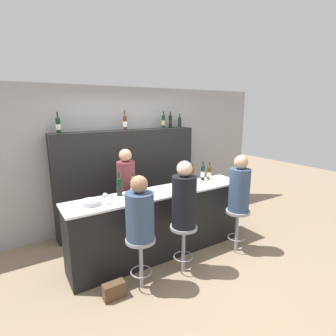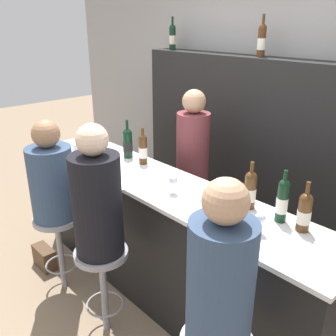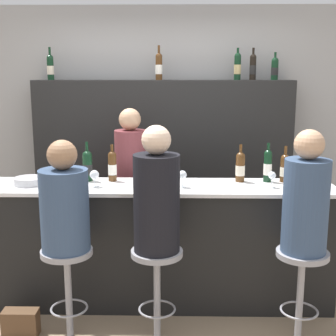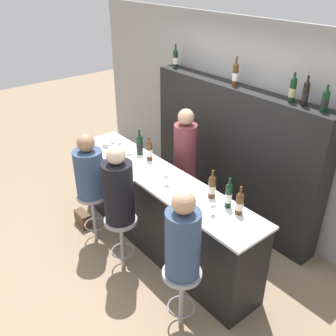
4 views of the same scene
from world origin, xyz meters
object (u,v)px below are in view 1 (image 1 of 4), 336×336
object	(u,v)px
metal_bowl	(90,202)
bar_stool_right	(237,219)
wine_bottle_counter_1	(133,184)
wine_glass_1	(132,192)
wine_bottle_backbar_4	(180,122)
bar_stool_middle	(184,236)
wine_glass_2	(175,184)
guest_seated_middle	(184,198)
bar_stool_left	(141,249)
bartender	(127,199)
wine_bottle_counter_4	(209,172)
wine_bottle_backbar_0	(58,125)
handbag	(114,291)
wine_glass_0	(105,196)
guest_seated_right	(239,187)
wine_bottle_backbar_1	(125,122)
wine_glass_3	(211,178)
wine_bottle_backbar_2	(163,121)
wine_bottle_backbar_3	(170,121)
guest_seated_left	(140,212)
wine_bottle_counter_3	(203,172)
wine_bottle_counter_0	(119,186)
wine_bottle_counter_2	(192,175)

from	to	relation	value
metal_bowl	bar_stool_right	xyz separation A→B (m)	(2.09, -0.57, -0.51)
wine_bottle_counter_1	wine_glass_1	xyz separation A→B (m)	(-0.12, -0.21, -0.04)
wine_bottle_backbar_4	bar_stool_middle	size ratio (longest dim) A/B	0.41
wine_glass_2	guest_seated_middle	distance (m)	0.53
wine_glass_1	bar_stool_left	size ratio (longest dim) A/B	0.20
bartender	wine_bottle_counter_4	bearing A→B (deg)	-20.05
wine_bottle_backbar_0	handbag	size ratio (longest dim) A/B	1.27
wine_glass_0	guest_seated_right	xyz separation A→B (m)	(1.92, -0.50, -0.06)
wine_bottle_backbar_1	guest_seated_middle	bearing A→B (deg)	-88.37
wine_glass_3	bar_stool_right	size ratio (longest dim) A/B	0.19
wine_bottle_counter_4	bar_stool_right	size ratio (longest dim) A/B	0.45
wine_glass_3	bartender	bearing A→B (deg)	149.60
wine_bottle_backbar_2	wine_bottle_backbar_3	world-z (taller)	same
wine_bottle_backbar_3	guest_seated_middle	xyz separation A→B (m)	(-0.91, -1.75, -0.90)
bar_stool_right	wine_glass_0	bearing A→B (deg)	165.49
wine_bottle_backbar_4	bar_stool_left	distance (m)	2.87
handbag	wine_bottle_backbar_4	bearing A→B (deg)	39.33
wine_bottle_counter_4	bar_stool_middle	distance (m)	1.39
wine_bottle_backbar_1	bartender	bearing A→B (deg)	-114.15
wine_bottle_counter_4	wine_glass_3	bearing A→B (deg)	-124.74
wine_bottle_counter_1	wine_bottle_backbar_2	size ratio (longest dim) A/B	0.97
wine_bottle_backbar_3	wine_bottle_counter_1	bearing A→B (deg)	-141.43
wine_glass_3	guest_seated_left	distance (m)	1.62
bartender	wine_bottle_counter_1	bearing A→B (deg)	-102.01
wine_glass_1	bartender	size ratio (longest dim) A/B	0.09
wine_bottle_backbar_0	wine_glass_0	xyz separation A→B (m)	(0.27, -1.25, -0.85)
guest_seated_middle	guest_seated_right	xyz separation A→B (m)	(1.03, 0.00, -0.01)
wine_bottle_counter_3	handbag	xyz separation A→B (m)	(-1.90, -0.71, -1.05)
wine_bottle_backbar_2	handbag	world-z (taller)	wine_bottle_backbar_2
wine_bottle_counter_4	wine_bottle_backbar_3	size ratio (longest dim) A/B	0.94
wine_bottle_backbar_4	bar_stool_right	bearing A→B (deg)	-93.26
wine_bottle_counter_1	metal_bowl	distance (m)	0.68
wine_bottle_counter_3	bar_stool_middle	size ratio (longest dim) A/B	0.48
guest_seated_middle	handbag	bearing A→B (deg)	180.00
wine_bottle_counter_0	wine_bottle_backbar_1	size ratio (longest dim) A/B	0.96
wine_bottle_counter_1	wine_bottle_backbar_0	distance (m)	1.53
wine_bottle_counter_4	bar_stool_right	xyz separation A→B (m)	(-0.01, -0.71, -0.60)
handbag	wine_bottle_counter_0	bearing A→B (deg)	60.70
metal_bowl	wine_bottle_backbar_1	bearing A→B (deg)	49.45
wine_glass_1	wine_bottle_backbar_4	bearing A→B (deg)	37.30
wine_bottle_backbar_1	bar_stool_right	world-z (taller)	wine_bottle_backbar_1
wine_bottle_counter_3	wine_bottle_backbar_4	size ratio (longest dim) A/B	1.18
wine_bottle_counter_0	wine_bottle_counter_2	distance (m)	1.28
wine_bottle_counter_2	wine_bottle_backbar_2	distance (m)	1.34
wine_bottle_counter_1	guest_seated_middle	bearing A→B (deg)	-60.36
wine_glass_3	metal_bowl	xyz separation A→B (m)	(-1.96, 0.07, -0.06)
guest_seated_left	guest_seated_right	world-z (taller)	guest_seated_right
guest_seated_right	bar_stool_left	bearing A→B (deg)	180.00
metal_bowl	bartender	size ratio (longest dim) A/B	0.16
bar_stool_middle	guest_seated_middle	world-z (taller)	guest_seated_middle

